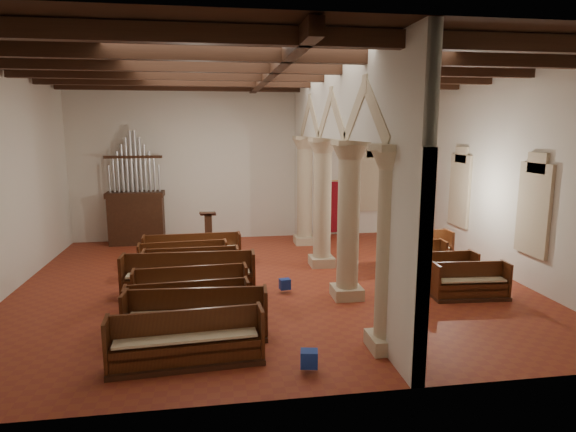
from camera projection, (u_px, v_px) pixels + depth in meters
The scene contains 31 objects.
floor at pixel (271, 283), 13.75m from camera, with size 14.00×14.00×0.00m, color maroon.
ceiling at pixel (270, 65), 12.66m from camera, with size 14.00×14.00×0.00m, color black.
wall_back at pixel (253, 163), 19.04m from camera, with size 14.00×0.02×6.00m, color silver.
wall_front at pixel (316, 218), 7.37m from camera, with size 14.00×0.02×6.00m, color silver.
wall_right at pixel (505, 175), 14.25m from camera, with size 0.02×12.00×6.00m, color silver.
ceiling_beams at pixel (270, 72), 12.70m from camera, with size 13.80×11.80×0.30m, color #361E11, non-canonical shape.
arcade at pixel (335, 157), 13.37m from camera, with size 0.90×11.90×6.00m.
window_right_a at pixel (535, 210), 12.93m from camera, with size 0.03×1.00×2.20m, color #367956.
window_right_b at pixel (461, 191), 16.82m from camera, with size 0.03×1.00×2.20m, color #367956.
window_back at pixel (374, 181), 19.91m from camera, with size 1.00×0.03×2.20m, color #367956.
pipe_organ at pixel (136, 208), 18.18m from camera, with size 2.10×0.85×4.40m.
lectern at pixel (209, 233), 17.59m from camera, with size 0.60×0.61×1.42m.
dossal_curtain at pixel (339, 207), 19.81m from camera, with size 1.80×0.07×2.17m.
processional_banner at pixel (405, 222), 18.31m from camera, with size 0.61×0.78×2.67m.
hymnal_box_a at pixel (309, 359), 8.68m from camera, with size 0.31×0.25×0.31m, color navy.
hymnal_box_b at pixel (231, 298), 11.83m from camera, with size 0.29×0.24×0.29m, color #181592.
hymnal_box_c at pixel (285, 284), 12.88m from camera, with size 0.28×0.23×0.28m, color navy.
tube_heater_a at pixel (182, 352), 9.14m from camera, with size 0.09×0.09×0.86m, color white.
tube_heater_b at pixel (139, 340), 9.65m from camera, with size 0.11×0.11×1.06m, color silver.
nave_pew_0 at pixel (187, 348), 8.92m from camera, with size 2.89×0.87×1.02m.
nave_pew_1 at pixel (196, 323), 10.05m from camera, with size 3.00×0.89×1.05m.
nave_pew_2 at pixel (188, 311), 10.81m from camera, with size 2.79×0.82×0.95m.
nave_pew_3 at pixel (191, 294), 11.85m from camera, with size 2.80×0.81×1.00m.
nave_pew_4 at pixel (189, 282), 12.63m from camera, with size 3.46×0.86×1.14m.
nave_pew_5 at pixel (192, 273), 13.55m from camera, with size 2.66×0.73×1.03m.
nave_pew_6 at pixel (184, 263), 14.54m from camera, with size 2.67×0.82×0.97m.
nave_pew_7 at pixel (193, 255), 15.52m from camera, with size 3.11×0.77×1.00m.
aisle_pew_0 at pixel (470, 287), 12.43m from camera, with size 1.98×0.76×0.95m.
aisle_pew_1 at pixel (444, 276), 13.30m from camera, with size 1.81×0.66×0.99m.
aisle_pew_2 at pixel (417, 262), 14.61m from camera, with size 1.73×0.72×1.00m.
aisle_pew_3 at pixel (419, 255), 15.31m from camera, with size 2.05×0.83×1.14m.
Camera 1 is at (-1.53, -13.10, 4.36)m, focal length 30.00 mm.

